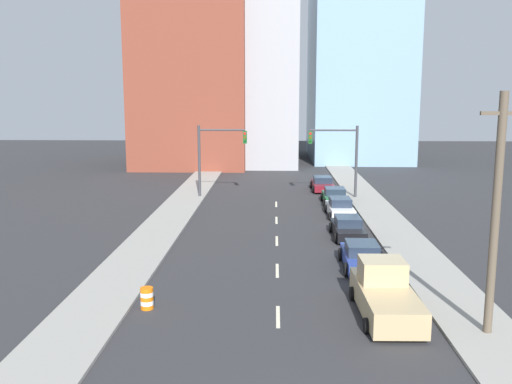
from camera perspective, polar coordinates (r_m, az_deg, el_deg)
sidewalk_left at (r=59.57m, az=-5.65°, el=0.95°), size 3.13×90.00×0.14m
sidewalk_right at (r=59.62m, az=9.64°, el=0.87°), size 3.13×90.00×0.14m
lane_stripe_at_9m at (r=24.32m, az=2.21°, el=-12.34°), size 0.16×2.40×0.01m
lane_stripe_at_15m at (r=30.24m, az=2.14°, el=-7.85°), size 0.16×2.40×0.01m
lane_stripe_at_22m at (r=36.13m, az=2.09°, el=-4.91°), size 0.16×2.40×0.01m
lane_stripe_at_28m at (r=41.94m, az=2.06°, el=-2.84°), size 0.16×2.40×0.01m
lane_stripe_at_34m at (r=48.00m, az=2.03°, el=-1.23°), size 0.16×2.40×0.01m
building_brick_left at (r=75.14m, az=-6.30°, el=10.87°), size 14.00×16.00×21.33m
building_office_center at (r=78.48m, az=-0.42°, el=11.39°), size 12.00×20.00×22.74m
building_glass_right at (r=83.31m, az=10.12°, el=12.43°), size 13.00×20.00×26.46m
traffic_signal_left at (r=50.61m, az=-4.35°, el=4.09°), size 4.36×0.35×6.44m
traffic_signal_right at (r=50.68m, az=8.68°, el=4.01°), size 4.36×0.35×6.44m
utility_pole_right_near at (r=22.92m, az=22.84°, el=-2.06°), size 1.60×0.32×9.27m
traffic_barrel at (r=25.40m, az=-10.86°, el=-10.39°), size 0.56×0.56×0.95m
pickup_truck_tan at (r=24.90m, az=12.77°, el=-9.92°), size 2.50×5.87×2.17m
sedan_blue at (r=30.96m, az=10.53°, el=-6.35°), size 2.20×4.61×1.39m
sedan_black at (r=37.34m, az=9.16°, el=-3.56°), size 2.10×4.55×1.36m
sedan_white at (r=43.60m, az=8.40°, el=-1.59°), size 2.11×4.51×1.43m
sedan_green at (r=48.62m, az=7.88°, el=-0.43°), size 2.16×4.31×1.36m
sedan_maroon at (r=55.08m, az=6.67°, el=0.80°), size 2.21×4.72×1.35m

